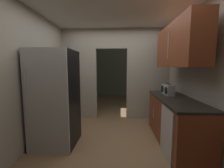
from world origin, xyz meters
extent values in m
plane|color=#93704C|center=(0.00, 0.00, 0.00)|extent=(20.00, 20.00, 0.00)
cube|color=silver|center=(0.00, 0.45, 2.58)|extent=(3.42, 7.00, 0.06)
cube|color=#ADA899|center=(-1.03, 1.50, 1.28)|extent=(0.96, 0.12, 2.55)
cube|color=#ADA899|center=(0.92, 1.50, 1.28)|extent=(1.18, 0.12, 2.55)
cube|color=#ADA899|center=(-0.11, 1.50, 2.28)|extent=(0.88, 0.12, 0.55)
cube|color=gray|center=(0.00, 4.99, 1.28)|extent=(3.02, 0.10, 2.55)
cube|color=gray|center=(-1.46, 3.25, 1.28)|extent=(0.10, 3.49, 2.55)
cube|color=gray|center=(1.46, 3.25, 1.28)|extent=(0.10, 3.49, 2.55)
cube|color=#ADA899|center=(-1.56, -0.50, 1.28)|extent=(0.10, 4.00, 2.55)
cube|color=#ADA899|center=(1.56, -0.50, 1.28)|extent=(0.10, 4.00, 2.55)
cube|color=black|center=(-1.09, -0.04, 0.90)|extent=(0.75, 0.72, 1.79)
cube|color=#B7BABC|center=(-1.09, -0.41, 0.90)|extent=(0.75, 0.03, 1.79)
cylinder|color=#B7BABC|center=(-1.40, -0.44, 0.99)|extent=(0.02, 0.02, 0.99)
cube|color=brown|center=(1.19, 0.11, 0.43)|extent=(0.60, 1.82, 0.85)
cube|color=black|center=(1.19, 0.11, 0.87)|extent=(0.64, 1.82, 0.04)
cylinder|color=#B7BABC|center=(0.88, -0.29, 0.47)|extent=(0.01, 0.01, 0.22)
cylinder|color=#B7BABC|center=(0.88, 0.51, 0.47)|extent=(0.01, 0.01, 0.22)
cube|color=#B7BABC|center=(0.88, -0.40, 0.42)|extent=(0.02, 0.56, 0.83)
cube|color=brown|center=(1.19, 0.11, 1.87)|extent=(0.34, 1.64, 0.78)
cylinder|color=#B7BABC|center=(1.01, 0.11, 1.87)|extent=(0.01, 0.01, 0.47)
cube|color=#B2B2B7|center=(1.16, 0.47, 1.00)|extent=(0.15, 0.43, 0.22)
cylinder|color=#262626|center=(1.16, 0.47, 1.13)|extent=(0.02, 0.30, 0.02)
cylinder|color=black|center=(1.08, 0.34, 1.00)|extent=(0.01, 0.15, 0.15)
cylinder|color=black|center=(1.08, 0.60, 1.00)|extent=(0.01, 0.15, 0.15)
cube|color=#2D609E|center=(1.18, 0.85, 0.90)|extent=(0.14, 0.16, 0.02)
cube|color=#388C47|center=(1.18, 0.84, 0.92)|extent=(0.15, 0.18, 0.02)
cube|color=#8C3893|center=(1.18, 0.85, 0.95)|extent=(0.09, 0.15, 0.03)
camera|label=1|loc=(0.12, -2.71, 1.48)|focal=23.55mm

